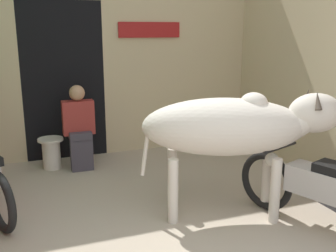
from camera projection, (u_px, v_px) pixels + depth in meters
The scene contains 6 objects.
wall_back_with_doorway at pixel (82, 51), 6.26m from camera, with size 5.14×0.93×3.88m.
wall_right_with_door at pixel (334, 36), 5.02m from camera, with size 0.22×4.11×3.88m.
cow at pixel (236, 127), 4.13m from camera, with size 2.15×1.19×1.40m.
motorcycle_near at pixel (325, 190), 3.89m from camera, with size 0.86×1.94×0.78m.
shopkeeper_seated at pixel (79, 125), 5.68m from camera, with size 0.45×0.34×1.22m.
plastic_stool at pixel (51, 152), 5.75m from camera, with size 0.37×0.37×0.46m.
Camera 1 is at (-1.14, -2.08, 1.99)m, focal length 42.00 mm.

